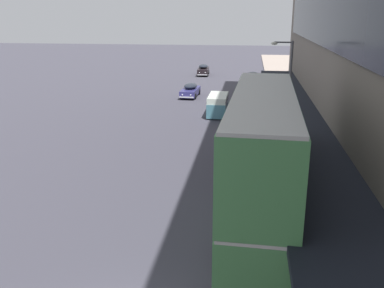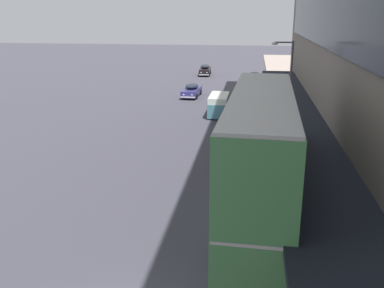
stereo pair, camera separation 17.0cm
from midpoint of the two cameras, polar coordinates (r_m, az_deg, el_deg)
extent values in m
cube|color=black|center=(12.29, 19.80, -13.60)|extent=(3.20, 72.00, 0.24)
cube|color=#509654|center=(17.75, 8.60, -8.43)|extent=(2.82, 11.43, 2.99)
cube|color=black|center=(17.60, 8.65, -7.38)|extent=(2.82, 10.52, 1.32)
cube|color=silver|center=(17.14, 8.83, -3.77)|extent=(2.72, 11.42, 0.12)
cube|color=#509654|center=(16.66, 9.07, 1.20)|extent=(2.82, 11.43, 2.99)
cube|color=black|center=(16.56, 9.13, 2.39)|extent=(2.82, 10.52, 1.32)
cube|color=silver|center=(16.31, 9.32, 6.43)|extent=(2.72, 11.42, 0.12)
cube|color=black|center=(21.99, 9.52, 8.37)|extent=(1.20, 0.10, 0.36)
cylinder|color=black|center=(21.85, 5.56, -7.10)|extent=(0.29, 1.01, 1.00)
cylinder|color=black|center=(21.84, 11.90, -7.43)|extent=(0.29, 1.01, 1.00)
cylinder|color=black|center=(15.45, 3.29, -18.30)|extent=(0.29, 1.01, 1.00)
cylinder|color=black|center=(17.68, 4.32, -13.33)|extent=(0.29, 1.01, 1.00)
cylinder|color=black|center=(17.66, 12.33, -13.74)|extent=(0.29, 1.01, 1.00)
cube|color=beige|center=(34.09, 8.19, 3.78)|extent=(2.66, 9.94, 2.61)
cube|color=black|center=(34.02, 8.21, 4.29)|extent=(2.70, 9.14, 1.15)
cube|color=silver|center=(33.81, 8.29, 6.02)|extent=(2.56, 9.94, 0.12)
cube|color=black|center=(38.78, 8.29, 6.99)|extent=(1.30, 0.07, 0.36)
cylinder|color=black|center=(37.66, 6.16, 3.32)|extent=(0.26, 1.00, 1.00)
cylinder|color=black|center=(37.67, 10.12, 3.16)|extent=(0.26, 1.00, 1.00)
cylinder|color=black|center=(31.44, 5.71, 0.54)|extent=(0.26, 1.00, 1.00)
cylinder|color=black|center=(31.45, 10.44, 0.34)|extent=(0.26, 1.00, 1.00)
cube|color=black|center=(67.88, 1.44, 9.72)|extent=(1.83, 4.77, 0.84)
ellipsoid|color=#1E232D|center=(68.02, 1.45, 10.34)|extent=(1.54, 2.65, 0.65)
cube|color=silver|center=(65.54, 1.30, 9.21)|extent=(1.53, 0.19, 0.14)
cube|color=silver|center=(70.29, 1.56, 9.75)|extent=(1.53, 0.19, 0.14)
sphere|color=silver|center=(65.50, 1.70, 9.48)|extent=(0.18, 0.18, 0.18)
sphere|color=silver|center=(65.55, 0.92, 9.50)|extent=(0.18, 0.18, 0.18)
cylinder|color=black|center=(66.43, 2.06, 9.27)|extent=(0.17, 0.65, 0.64)
cylinder|color=black|center=(66.53, 0.66, 9.29)|extent=(0.17, 0.65, 0.64)
cylinder|color=black|center=(69.32, 2.18, 9.60)|extent=(0.17, 0.65, 0.64)
cylinder|color=black|center=(69.41, 0.84, 9.62)|extent=(0.17, 0.65, 0.64)
cube|color=olive|center=(54.00, 7.87, 7.61)|extent=(1.81, 4.36, 0.81)
ellipsoid|color=#1E232D|center=(53.69, 7.89, 8.26)|extent=(1.57, 2.41, 0.55)
cube|color=silver|center=(56.23, 7.90, 7.72)|extent=(1.65, 0.15, 0.14)
cube|color=silver|center=(51.86, 7.81, 6.94)|extent=(1.65, 0.15, 0.14)
sphere|color=silver|center=(56.16, 7.42, 8.04)|extent=(0.18, 0.18, 0.18)
sphere|color=silver|center=(56.15, 8.40, 8.00)|extent=(0.18, 0.18, 0.18)
cylinder|color=black|center=(55.40, 6.98, 7.56)|extent=(0.15, 0.64, 0.64)
cylinder|color=black|center=(55.37, 8.79, 7.49)|extent=(0.15, 0.64, 0.64)
cylinder|color=black|center=(52.75, 6.87, 7.09)|extent=(0.15, 0.64, 0.64)
cylinder|color=black|center=(52.73, 8.77, 7.01)|extent=(0.15, 0.64, 0.64)
cube|color=navy|center=(50.18, -0.33, 6.99)|extent=(1.89, 4.70, 0.72)
ellipsoid|color=#1E232D|center=(50.29, -0.29, 7.76)|extent=(1.61, 2.61, 0.62)
cube|color=silver|center=(47.93, -0.84, 6.25)|extent=(1.63, 0.18, 0.14)
cube|color=silver|center=(52.51, 0.13, 7.22)|extent=(1.63, 0.18, 0.14)
sphere|color=silver|center=(47.82, -0.28, 6.55)|extent=(0.18, 0.18, 0.18)
sphere|color=silver|center=(48.00, -1.39, 6.58)|extent=(0.18, 0.18, 0.18)
cylinder|color=black|center=(48.69, 0.36, 6.37)|extent=(0.17, 0.65, 0.64)
cylinder|color=black|center=(49.00, -1.63, 6.43)|extent=(0.17, 0.65, 0.64)
cylinder|color=black|center=(51.47, 0.90, 6.96)|extent=(0.17, 0.65, 0.64)
cylinder|color=black|center=(51.77, -0.99, 7.02)|extent=(0.17, 0.65, 0.64)
cube|color=slate|center=(61.51, 8.00, 8.72)|extent=(1.84, 4.62, 0.72)
ellipsoid|color=#1E232D|center=(61.19, 8.02, 9.26)|extent=(1.60, 2.55, 0.55)
cube|color=silver|center=(63.86, 8.02, 8.84)|extent=(1.70, 0.14, 0.14)
cube|color=silver|center=(59.21, 7.96, 8.19)|extent=(1.70, 0.14, 0.14)
sphere|color=silver|center=(63.80, 7.58, 9.09)|extent=(0.18, 0.18, 0.18)
sphere|color=silver|center=(63.79, 8.47, 9.05)|extent=(0.18, 0.18, 0.18)
cylinder|color=black|center=(62.97, 7.18, 8.71)|extent=(0.15, 0.64, 0.64)
cylinder|color=black|center=(62.95, 8.83, 8.64)|extent=(0.15, 0.64, 0.64)
cylinder|color=black|center=(60.15, 7.11, 8.32)|extent=(0.15, 0.64, 0.64)
cylinder|color=black|center=(60.14, 8.83, 8.24)|extent=(0.15, 0.64, 0.64)
cube|color=teal|center=(41.00, 3.34, 4.91)|extent=(1.79, 4.32, 1.29)
cube|color=silver|center=(40.84, 3.36, 5.98)|extent=(1.75, 4.23, 0.83)
cube|color=black|center=(40.86, 3.36, 5.86)|extent=(1.83, 3.89, 0.41)
ellipsoid|color=teal|center=(43.02, 3.59, 5.67)|extent=(1.62, 0.62, 1.11)
cylinder|color=black|center=(42.39, 2.30, 4.72)|extent=(0.17, 0.64, 0.64)
cylinder|color=black|center=(42.25, 4.67, 4.64)|extent=(0.17, 0.64, 0.64)
cylinder|color=black|center=(39.97, 1.92, 3.96)|extent=(0.17, 0.64, 0.64)
cylinder|color=black|center=(39.82, 4.43, 3.87)|extent=(0.17, 0.64, 0.64)
cylinder|color=#242734|center=(20.22, 17.91, -9.79)|extent=(0.16, 0.16, 0.85)
cylinder|color=#242734|center=(20.15, 18.30, -9.93)|extent=(0.16, 0.16, 0.85)
cube|color=#242734|center=(19.85, 18.31, -7.86)|extent=(0.46, 0.45, 0.70)
cylinder|color=#242734|center=(19.96, 17.69, -7.55)|extent=(0.10, 0.10, 0.63)
cylinder|color=#242734|center=(19.72, 18.97, -7.98)|extent=(0.10, 0.10, 0.63)
sphere|color=tan|center=(19.67, 18.44, -6.64)|extent=(0.22, 0.22, 0.22)
cylinder|color=black|center=(19.64, 18.46, -6.43)|extent=(0.33, 0.33, 0.02)
cylinder|color=black|center=(19.62, 18.48, -6.27)|extent=(0.21, 0.21, 0.12)
cylinder|color=#4C4C51|center=(30.41, 12.64, 6.22)|extent=(0.16, 0.16, 7.48)
cylinder|color=#4C4C51|center=(29.91, 11.93, 13.13)|extent=(1.20, 0.10, 0.10)
ellipsoid|color=silver|center=(29.88, 10.74, 13.04)|extent=(0.44, 0.28, 0.20)
cylinder|color=red|center=(24.96, 14.53, -4.62)|extent=(0.20, 0.20, 0.55)
sphere|color=red|center=(24.84, 14.58, -3.90)|extent=(0.18, 0.18, 0.18)
cylinder|color=red|center=(25.09, 14.49, -4.43)|extent=(0.08, 0.10, 0.08)
cylinder|color=red|center=(24.81, 14.57, -4.68)|extent=(0.08, 0.10, 0.08)
camera|label=1|loc=(0.09, -90.18, -0.06)|focal=40.00mm
camera|label=2|loc=(0.09, 89.82, 0.06)|focal=40.00mm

